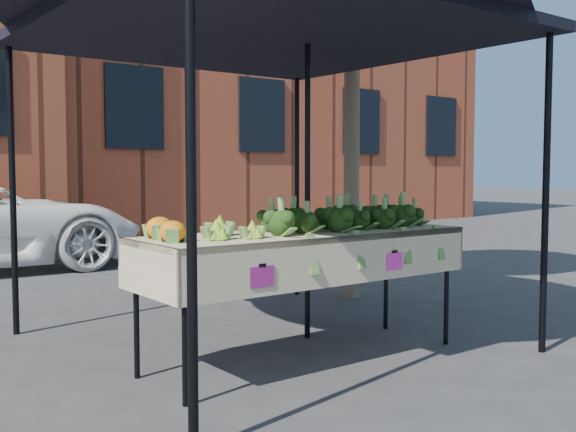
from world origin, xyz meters
name	(u,v)px	position (x,y,z in m)	size (l,w,h in m)	color
ground	(319,355)	(0.00, 0.00, 0.00)	(90.00, 90.00, 0.00)	#2D2D30
table	(305,296)	(-0.14, -0.02, 0.45)	(2.40, 0.81, 0.90)	#C0B38A
canopy	(265,165)	(-0.09, 0.53, 1.37)	(3.16, 3.16, 2.74)	black
broccoli_heap	(345,213)	(0.25, 0.00, 1.01)	(1.57, 0.54, 0.23)	black
romanesco_cluster	(225,224)	(-0.81, -0.04, 0.99)	(0.40, 0.44, 0.17)	#90BB33
cauliflower_pair	(166,228)	(-1.18, 0.04, 0.98)	(0.20, 0.40, 0.16)	orange
street_tree	(352,72)	(1.69, 1.49, 2.34)	(2.37, 2.37, 4.67)	#1E4C14
building_right	(223,66)	(7.00, 12.50, 4.25)	(12.00, 8.00, 8.50)	brown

